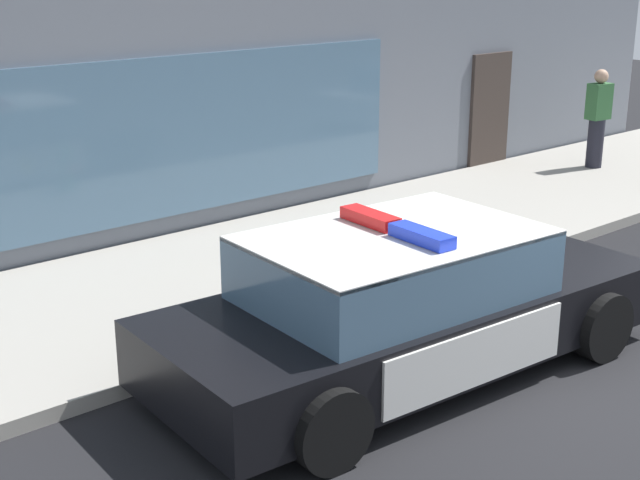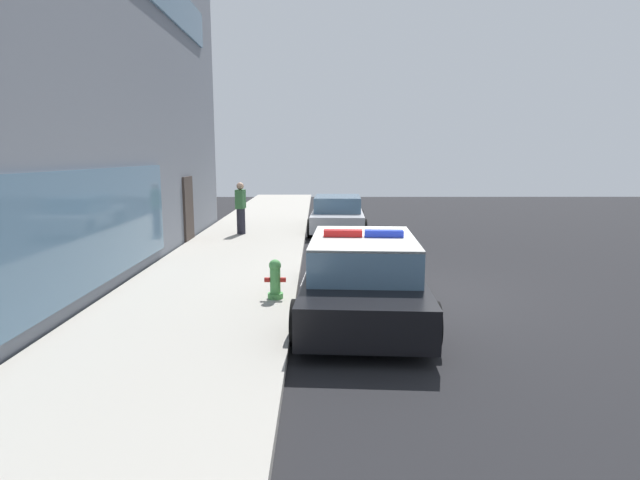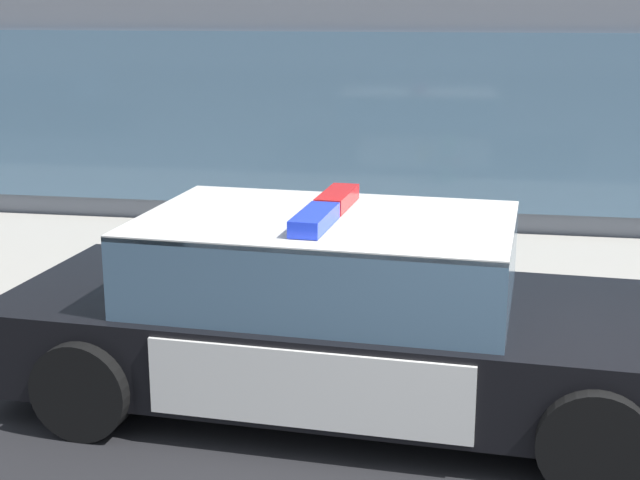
# 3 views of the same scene
# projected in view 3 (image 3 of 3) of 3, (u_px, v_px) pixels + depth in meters

# --- Properties ---
(sidewalk) EXTENTS (48.00, 3.56, 0.15)m
(sidewalk) POSITION_uv_depth(u_px,v_px,m) (522.00, 283.00, 9.29)
(sidewalk) COLOR #A39E93
(sidewalk) RESTS_ON ground
(police_cruiser) EXTENTS (5.08, 2.38, 1.49)m
(police_cruiser) POSITION_uv_depth(u_px,v_px,m) (345.00, 314.00, 6.54)
(police_cruiser) COLOR black
(police_cruiser) RESTS_ON ground
(fire_hydrant) EXTENTS (0.34, 0.39, 0.73)m
(fire_hydrant) POSITION_uv_depth(u_px,v_px,m) (419.00, 278.00, 8.00)
(fire_hydrant) COLOR #4C994C
(fire_hydrant) RESTS_ON sidewalk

